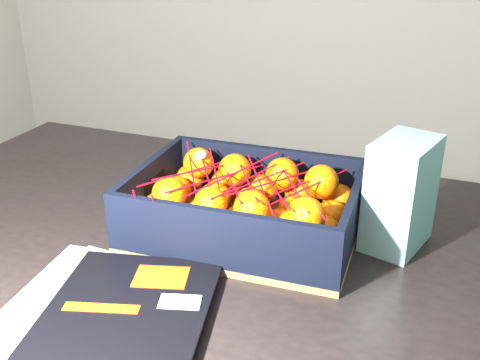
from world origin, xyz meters
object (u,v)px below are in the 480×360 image
(table, at_px, (188,283))
(produce_crate, at_px, (246,215))
(retail_carton, at_px, (401,194))
(magazine_stack, at_px, (98,313))

(table, relative_size, produce_crate, 3.43)
(table, relative_size, retail_carton, 6.94)
(magazine_stack, bearing_deg, retail_carton, 42.81)
(produce_crate, xyz_separation_m, retail_carton, (0.24, 0.05, 0.06))
(table, distance_m, retail_carton, 0.39)
(produce_crate, bearing_deg, table, -158.21)
(table, bearing_deg, produce_crate, 21.79)
(magazine_stack, bearing_deg, produce_crate, 68.39)
(table, distance_m, produce_crate, 0.17)
(table, relative_size, magazine_stack, 3.95)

